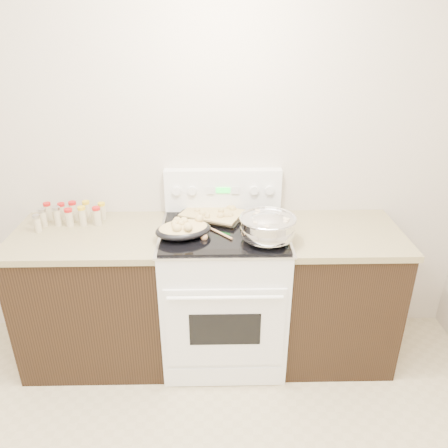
{
  "coord_description": "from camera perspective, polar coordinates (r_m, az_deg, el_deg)",
  "views": [
    {
      "loc": [
        0.3,
        -0.97,
        2.1
      ],
      "look_at": [
        0.35,
        1.37,
        1.0
      ],
      "focal_mm": 35.0,
      "sensor_mm": 36.0,
      "label": 1
    }
  ],
  "objects": [
    {
      "name": "room_shell",
      "position": [
        1.09,
        -17.28,
        2.59
      ],
      "size": [
        4.1,
        3.6,
        2.75
      ],
      "color": "beige",
      "rests_on": "ground"
    },
    {
      "name": "counter_left",
      "position": [
        3.01,
        -16.25,
        -8.96
      ],
      "size": [
        0.93,
        0.67,
        0.92
      ],
      "color": "black",
      "rests_on": "ground"
    },
    {
      "name": "counter_right",
      "position": [
        3.0,
        14.2,
        -8.71
      ],
      "size": [
        0.73,
        0.67,
        0.92
      ],
      "color": "black",
      "rests_on": "ground"
    },
    {
      "name": "kitchen_range",
      "position": [
        2.88,
        -0.02,
        -8.74
      ],
      "size": [
        0.78,
        0.73,
        1.22
      ],
      "color": "white",
      "rests_on": "ground"
    },
    {
      "name": "mixing_bowl",
      "position": [
        2.5,
        5.7,
        -0.6
      ],
      "size": [
        0.33,
        0.33,
        0.19
      ],
      "color": "silver",
      "rests_on": "kitchen_range"
    },
    {
      "name": "roasting_pan",
      "position": [
        2.55,
        -5.34,
        -0.64
      ],
      "size": [
        0.38,
        0.31,
        0.12
      ],
      "color": "black",
      "rests_on": "kitchen_range"
    },
    {
      "name": "baking_sheet",
      "position": [
        2.81,
        -1.41,
        1.28
      ],
      "size": [
        0.49,
        0.42,
        0.06
      ],
      "color": "black",
      "rests_on": "kitchen_range"
    },
    {
      "name": "wooden_spoon",
      "position": [
        2.56,
        -1.99,
        -1.42
      ],
      "size": [
        0.19,
        0.21,
        0.04
      ],
      "color": "tan",
      "rests_on": "kitchen_range"
    },
    {
      "name": "blue_ladle",
      "position": [
        2.49,
        7.8,
        -1.85
      ],
      "size": [
        0.14,
        0.26,
        0.1
      ],
      "color": "#8EBDD4",
      "rests_on": "kitchen_range"
    },
    {
      "name": "spice_jars",
      "position": [
        2.93,
        -19.44,
        1.2
      ],
      "size": [
        0.39,
        0.23,
        0.13
      ],
      "color": "#BFB28C",
      "rests_on": "counter_left"
    }
  ]
}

